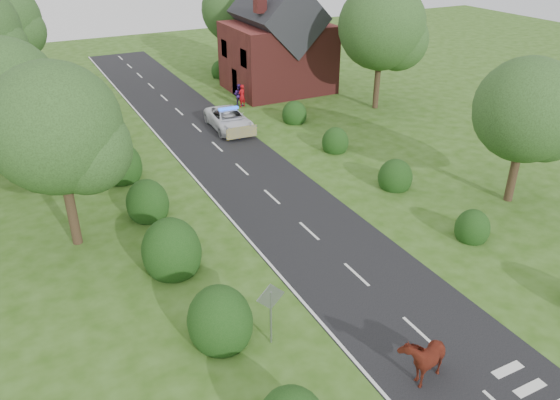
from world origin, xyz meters
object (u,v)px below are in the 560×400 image
pedestrian_purple (239,95)px  pedestrian_red (242,96)px  cow (423,358)px  road_sign (271,305)px  police_van (229,119)px

pedestrian_purple → pedestrian_red: bearing=144.2°
cow → pedestrian_purple: (6.05, 29.01, 0.14)m
cow → pedestrian_red: size_ratio=1.14×
road_sign → cow: road_sign is taller
road_sign → police_van: 21.91m
road_sign → pedestrian_red: bearing=68.5°
road_sign → pedestrian_purple: (9.75, 25.39, -0.80)m
road_sign → pedestrian_purple: bearing=69.0°
road_sign → police_van: road_sign is taller
road_sign → police_van: bearing=71.4°
pedestrian_red → pedestrian_purple: size_ratio=1.03×
police_van → pedestrian_red: bearing=59.3°
cow → police_van: (3.28, 24.37, 0.00)m
cow → police_van: bearing=153.5°
cow → police_van: 24.59m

